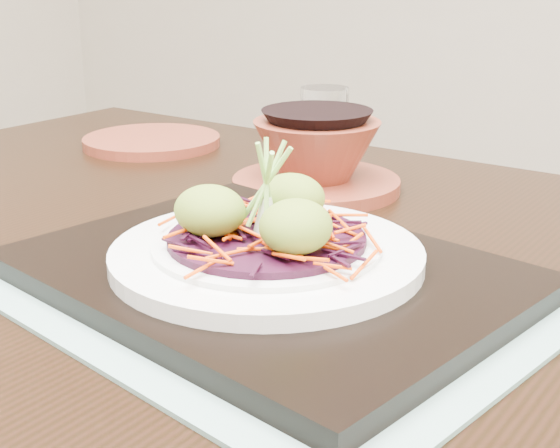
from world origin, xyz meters
The scene contains 11 objects.
dining_table centered at (0.02, 0.11, 0.69)m, with size 1.36×0.97×0.80m.
placemat centered at (0.05, 0.06, 0.80)m, with size 0.42×0.33×0.00m, color #789C94.
serving_tray centered at (0.05, 0.06, 0.81)m, with size 0.37×0.27×0.02m, color black.
white_plate centered at (0.05, 0.06, 0.83)m, with size 0.24×0.24×0.02m.
cabbage_bed centered at (0.05, 0.06, 0.84)m, with size 0.15×0.15×0.01m, color black.
carrot_julienne centered at (0.05, 0.06, 0.85)m, with size 0.18×0.18×0.01m, color #DE3E03, non-canonical shape.
guacamole_scoops centered at (0.05, 0.06, 0.86)m, with size 0.13×0.12×0.04m.
scallion_garnish centered at (0.05, 0.06, 0.88)m, with size 0.05×0.05×0.08m, color #8AC850, non-canonical shape.
terracotta_side_plate centered at (-0.33, 0.40, 0.80)m, with size 0.18×0.18×0.01m, color maroon.
water_glass centered at (-0.11, 0.47, 0.84)m, with size 0.06×0.06×0.09m, color white.
terracotta_bowl_set centered at (-0.04, 0.32, 0.83)m, with size 0.19×0.19×0.08m.
Camera 1 is at (0.34, -0.41, 1.04)m, focal length 50.00 mm.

